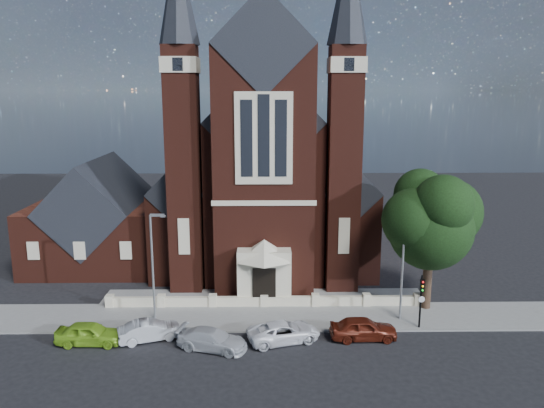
{
  "coord_description": "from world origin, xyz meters",
  "views": [
    {
      "loc": [
        0.09,
        -32.28,
        16.56
      ],
      "look_at": [
        0.68,
        12.0,
        7.06
      ],
      "focal_mm": 35.0,
      "sensor_mm": 36.0,
      "label": 1
    }
  ],
  "objects_px": {
    "street_tree": "(433,223)",
    "car_silver_b": "(212,340)",
    "parish_hall": "(100,222)",
    "car_dark_red": "(363,328)",
    "car_silver_a": "(150,331)",
    "car_lime_van": "(90,333)",
    "traffic_signal": "(421,295)",
    "street_lamp_left": "(154,261)",
    "car_white_suv": "(284,332)",
    "church": "(264,172)",
    "street_lamp_right": "(404,260)"
  },
  "relations": [
    {
      "from": "street_tree",
      "to": "car_silver_b",
      "type": "distance_m",
      "value": 18.21
    },
    {
      "from": "parish_hall",
      "to": "car_dark_red",
      "type": "height_order",
      "value": "parish_hall"
    },
    {
      "from": "street_tree",
      "to": "car_silver_a",
      "type": "xyz_separation_m",
      "value": [
        -20.33,
        -4.72,
        -6.26
      ]
    },
    {
      "from": "parish_hall",
      "to": "car_lime_van",
      "type": "height_order",
      "value": "parish_hall"
    },
    {
      "from": "parish_hall",
      "to": "car_dark_red",
      "type": "xyz_separation_m",
      "value": [
        22.73,
        -17.04,
        -3.24
      ]
    },
    {
      "from": "parish_hall",
      "to": "car_silver_b",
      "type": "bearing_deg",
      "value": -55.49
    },
    {
      "from": "parish_hall",
      "to": "traffic_signal",
      "type": "relative_size",
      "value": 3.05
    },
    {
      "from": "street_lamp_left",
      "to": "car_silver_a",
      "type": "xyz_separation_m",
      "value": [
        0.18,
        -3.01,
        -3.9
      ]
    },
    {
      "from": "parish_hall",
      "to": "street_tree",
      "type": "distance_m",
      "value": 31.27
    },
    {
      "from": "car_white_suv",
      "to": "traffic_signal",
      "type": "bearing_deg",
      "value": -96.29
    },
    {
      "from": "traffic_signal",
      "to": "car_white_suv",
      "type": "relative_size",
      "value": 0.81
    },
    {
      "from": "car_silver_b",
      "to": "car_dark_red",
      "type": "relative_size",
      "value": 1.03
    },
    {
      "from": "car_silver_a",
      "to": "car_lime_van",
      "type": "bearing_deg",
      "value": 77.52
    },
    {
      "from": "street_lamp_left",
      "to": "car_dark_red",
      "type": "bearing_deg",
      "value": -11.72
    },
    {
      "from": "parish_hall",
      "to": "street_lamp_left",
      "type": "distance_m",
      "value": 16.18
    },
    {
      "from": "car_white_suv",
      "to": "church",
      "type": "bearing_deg",
      "value": -12.95
    },
    {
      "from": "street_tree",
      "to": "car_lime_van",
      "type": "relative_size",
      "value": 2.43
    },
    {
      "from": "traffic_signal",
      "to": "car_dark_red",
      "type": "distance_m",
      "value": 4.86
    },
    {
      "from": "traffic_signal",
      "to": "car_silver_b",
      "type": "bearing_deg",
      "value": -169.05
    },
    {
      "from": "street_lamp_left",
      "to": "car_silver_a",
      "type": "bearing_deg",
      "value": -86.56
    },
    {
      "from": "street_lamp_right",
      "to": "car_dark_red",
      "type": "height_order",
      "value": "street_lamp_right"
    },
    {
      "from": "car_silver_b",
      "to": "street_lamp_right",
      "type": "bearing_deg",
      "value": -54.33
    },
    {
      "from": "street_lamp_right",
      "to": "car_lime_van",
      "type": "xyz_separation_m",
      "value": [
        -21.71,
        -3.5,
        -3.85
      ]
    },
    {
      "from": "street_lamp_left",
      "to": "car_white_suv",
      "type": "distance_m",
      "value": 10.55
    },
    {
      "from": "street_lamp_left",
      "to": "car_dark_red",
      "type": "xyz_separation_m",
      "value": [
        14.64,
        -3.04,
        -3.83
      ]
    },
    {
      "from": "parish_hall",
      "to": "car_silver_a",
      "type": "bearing_deg",
      "value": -64.07
    },
    {
      "from": "traffic_signal",
      "to": "car_white_suv",
      "type": "xyz_separation_m",
      "value": [
        -9.68,
        -1.72,
        -1.9
      ]
    },
    {
      "from": "traffic_signal",
      "to": "street_tree",
      "type": "bearing_deg",
      "value": 64.05
    },
    {
      "from": "car_silver_b",
      "to": "car_white_suv",
      "type": "relative_size",
      "value": 0.95
    },
    {
      "from": "street_lamp_left",
      "to": "street_lamp_right",
      "type": "bearing_deg",
      "value": 0.0
    },
    {
      "from": "parish_hall",
      "to": "car_silver_a",
      "type": "xyz_separation_m",
      "value": [
        8.27,
        -17.01,
        -3.32
      ]
    },
    {
      "from": "street_lamp_right",
      "to": "street_tree",
      "type": "bearing_deg",
      "value": 34.26
    },
    {
      "from": "car_dark_red",
      "to": "street_lamp_left",
      "type": "bearing_deg",
      "value": 76.84
    },
    {
      "from": "traffic_signal",
      "to": "parish_hall",
      "type": "bearing_deg",
      "value": 150.02
    },
    {
      "from": "parish_hall",
      "to": "traffic_signal",
      "type": "height_order",
      "value": "parish_hall"
    },
    {
      "from": "street_lamp_right",
      "to": "car_silver_a",
      "type": "bearing_deg",
      "value": -170.41
    },
    {
      "from": "traffic_signal",
      "to": "car_lime_van",
      "type": "distance_m",
      "value": 22.77
    },
    {
      "from": "church",
      "to": "parish_hall",
      "type": "height_order",
      "value": "church"
    },
    {
      "from": "car_silver_a",
      "to": "parish_hall",
      "type": "bearing_deg",
      "value": 6.2
    },
    {
      "from": "church",
      "to": "traffic_signal",
      "type": "distance_m",
      "value": 23.94
    },
    {
      "from": "street_lamp_left",
      "to": "car_white_suv",
      "type": "xyz_separation_m",
      "value": [
        9.23,
        -3.29,
        -3.92
      ]
    },
    {
      "from": "parish_hall",
      "to": "street_lamp_left",
      "type": "bearing_deg",
      "value": -59.98
    },
    {
      "from": "car_dark_red",
      "to": "traffic_signal",
      "type": "bearing_deg",
      "value": -72.52
    },
    {
      "from": "church",
      "to": "parish_hall",
      "type": "relative_size",
      "value": 2.86
    },
    {
      "from": "church",
      "to": "street_lamp_right",
      "type": "xyz_separation_m",
      "value": [
        10.09,
        -18.94,
        -3.59
      ]
    },
    {
      "from": "street_lamp_right",
      "to": "car_white_suv",
      "type": "xyz_separation_m",
      "value": [
        -8.77,
        -3.29,
        -3.92
      ]
    },
    {
      "from": "street_tree",
      "to": "car_silver_b",
      "type": "relative_size",
      "value": 2.29
    },
    {
      "from": "street_tree",
      "to": "car_lime_van",
      "type": "distance_m",
      "value": 25.53
    },
    {
      "from": "parish_hall",
      "to": "street_tree",
      "type": "height_order",
      "value": "street_tree"
    },
    {
      "from": "car_lime_van",
      "to": "parish_hall",
      "type": "bearing_deg",
      "value": 15.41
    }
  ]
}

